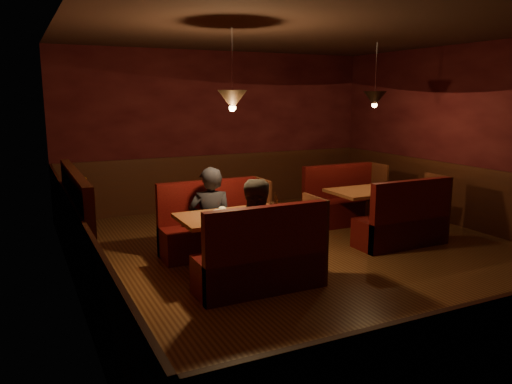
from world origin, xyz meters
name	(u,v)px	position (x,y,z in m)	size (l,w,h in m)	color
room	(301,181)	(-0.28, 0.05, 1.05)	(6.02, 7.02, 2.92)	#432210
main_table	(235,227)	(-1.17, 0.09, 0.54)	(1.31, 0.79, 0.92)	brown
main_bench_far	(214,231)	(-1.16, 0.83, 0.31)	(1.44, 0.51, 0.98)	black
main_bench_near	(263,264)	(-1.16, -0.65, 0.31)	(1.44, 0.51, 0.98)	black
second_table	(370,201)	(1.34, 0.69, 0.51)	(1.23, 0.79, 0.69)	brown
second_bench_far	(343,205)	(1.37, 1.43, 0.31)	(1.36, 0.51, 0.97)	black
second_bench_near	(404,225)	(1.37, -0.04, 0.31)	(1.36, 0.51, 0.97)	black
diner_a	(210,200)	(-1.27, 0.64, 0.78)	(0.57, 0.37, 1.56)	black
diner_b	(260,218)	(-1.10, -0.46, 0.78)	(0.75, 0.59, 1.55)	#38322E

